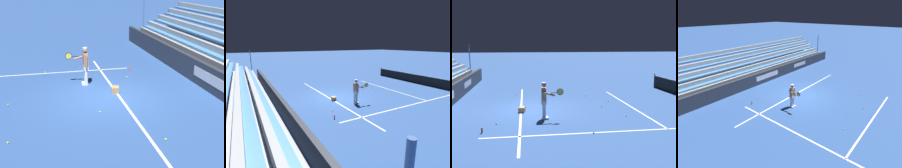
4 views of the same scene
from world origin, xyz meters
TOP-DOWN VIEW (x-y plane):
  - ground_plane at (0.00, 0.00)m, footprint 160.00×160.00m
  - court_baseline_white at (0.00, -0.50)m, footprint 12.00×0.10m
  - court_sideline_white at (4.11, 4.00)m, footprint 0.10×12.00m
  - back_wall_sponsor_board at (-0.01, -4.44)m, footprint 23.34×0.25m
  - tennis_player at (1.95, 0.61)m, footprint 0.59×0.99m
  - ball_box_cardboard at (0.56, -0.45)m, footprint 0.45×0.38m
  - tennis_ball_by_box at (2.47, -1.53)m, footprint 0.07×0.07m
  - tennis_ball_toward_net at (4.22, 2.35)m, footprint 0.07×0.07m
  - tennis_ball_far_right at (-1.36, 0.60)m, footprint 0.07×0.07m
  - tennis_ball_midcourt at (-3.79, -0.93)m, footprint 0.07×0.07m
  - tennis_ball_near_player at (-2.91, 3.66)m, footprint 0.07×0.07m
  - tennis_ball_far_left at (0.14, 3.87)m, footprint 0.07×0.07m
  - water_bottle at (3.51, -1.97)m, footprint 0.07×0.07m

SIDE VIEW (x-z plane):
  - ground_plane at x=0.00m, z-range 0.00..0.00m
  - court_baseline_white at x=0.00m, z-range 0.00..0.01m
  - court_sideline_white at x=4.11m, z-range 0.00..0.01m
  - tennis_ball_by_box at x=2.47m, z-range 0.00..0.07m
  - tennis_ball_toward_net at x=4.22m, z-range 0.00..0.07m
  - tennis_ball_far_right at x=-1.36m, z-range 0.00..0.07m
  - tennis_ball_midcourt at x=-3.79m, z-range 0.00..0.07m
  - tennis_ball_near_player at x=-2.91m, z-range 0.00..0.07m
  - tennis_ball_far_left at x=0.14m, z-range 0.00..0.07m
  - water_bottle at x=3.51m, z-range 0.00..0.22m
  - ball_box_cardboard at x=0.56m, z-range 0.00..0.26m
  - back_wall_sponsor_board at x=-0.01m, z-range 0.00..1.10m
  - tennis_player at x=1.95m, z-range 0.04..1.75m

